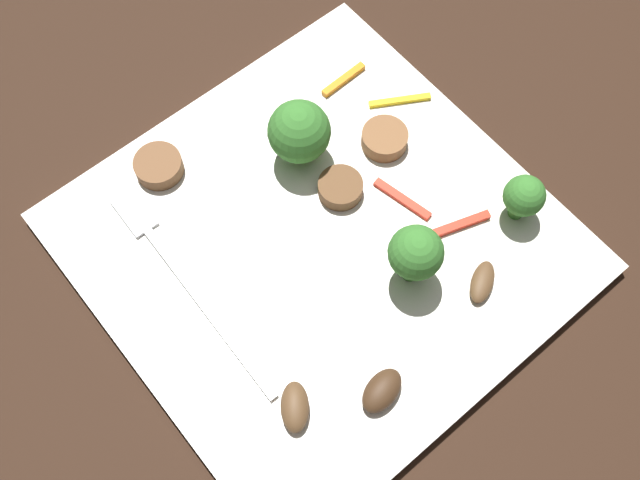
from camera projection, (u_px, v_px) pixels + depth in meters
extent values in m
plane|color=black|center=(320.00, 247.00, 0.51)|extent=(1.40, 1.40, 0.00)
cube|color=white|center=(320.00, 244.00, 0.51)|extent=(0.29, 0.29, 0.01)
cube|color=silver|center=(208.00, 311.00, 0.48)|extent=(0.15, 0.01, 0.00)
cube|color=silver|center=(134.00, 213.00, 0.51)|extent=(0.04, 0.02, 0.00)
cylinder|color=#408630|center=(412.00, 267.00, 0.48)|extent=(0.01, 0.01, 0.03)
sphere|color=#387A2D|center=(416.00, 253.00, 0.46)|extent=(0.04, 0.04, 0.04)
cylinder|color=#408630|center=(518.00, 207.00, 0.50)|extent=(0.01, 0.01, 0.02)
sphere|color=#387A2D|center=(524.00, 196.00, 0.49)|extent=(0.03, 0.03, 0.03)
cylinder|color=#408630|center=(300.00, 149.00, 0.52)|extent=(0.01, 0.01, 0.02)
sphere|color=#387A2D|center=(299.00, 132.00, 0.50)|extent=(0.04, 0.04, 0.04)
cylinder|color=brown|center=(340.00, 188.00, 0.51)|extent=(0.04, 0.04, 0.01)
cylinder|color=brown|center=(159.00, 166.00, 0.52)|extent=(0.04, 0.04, 0.01)
cylinder|color=brown|center=(385.00, 139.00, 0.53)|extent=(0.04, 0.04, 0.01)
ellipsoid|color=brown|center=(295.00, 407.00, 0.45)|extent=(0.04, 0.03, 0.01)
ellipsoid|color=brown|center=(482.00, 282.00, 0.49)|extent=(0.03, 0.03, 0.01)
ellipsoid|color=#422B19|center=(382.00, 391.00, 0.45)|extent=(0.03, 0.04, 0.01)
cube|color=red|center=(457.00, 226.00, 0.51)|extent=(0.02, 0.05, 0.00)
cube|color=orange|center=(344.00, 80.00, 0.56)|extent=(0.01, 0.04, 0.00)
cube|color=yellow|center=(400.00, 100.00, 0.55)|extent=(0.03, 0.04, 0.00)
cube|color=red|center=(402.00, 199.00, 0.51)|extent=(0.05, 0.02, 0.00)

